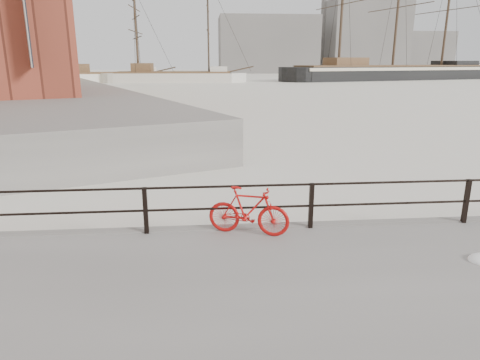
# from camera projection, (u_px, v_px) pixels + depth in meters

# --- Properties ---
(ground) EXTENTS (400.00, 400.00, 0.00)m
(ground) POSITION_uv_depth(u_px,v_px,m) (308.00, 240.00, 9.53)
(ground) COLOR white
(ground) RESTS_ON ground
(promenade) EXTENTS (36.00, 8.00, 0.35)m
(promenade) POSITION_uv_depth(u_px,v_px,m) (381.00, 349.00, 5.64)
(promenade) COLOR gray
(promenade) RESTS_ON ground
(guardrail) EXTENTS (28.00, 0.10, 1.00)m
(guardrail) POSITION_uv_depth(u_px,v_px,m) (311.00, 206.00, 9.15)
(guardrail) COLOR black
(guardrail) RESTS_ON promenade
(bicycle) EXTENTS (1.69, 0.79, 1.03)m
(bicycle) POSITION_uv_depth(u_px,v_px,m) (248.00, 211.00, 8.81)
(bicycle) COLOR #B10D0B
(bicycle) RESTS_ON promenade
(snow_mounds) EXTENTS (23.20, 3.84, 0.36)m
(snow_mounds) POSITION_uv_depth(u_px,v_px,m) (469.00, 249.00, 7.87)
(snow_mounds) COLOR white
(snow_mounds) RESTS_ON promenade
(barque_black) EXTENTS (61.95, 34.83, 33.41)m
(barque_black) POSITION_uv_depth(u_px,v_px,m) (391.00, 80.00, 91.02)
(barque_black) COLOR black
(barque_black) RESTS_ON ground
(schooner_mid) EXTENTS (29.40, 13.68, 20.72)m
(schooner_mid) POSITION_uv_depth(u_px,v_px,m) (174.00, 82.00, 80.00)
(schooner_mid) COLOR beige
(schooner_mid) RESTS_ON ground
(schooner_left) EXTENTS (26.93, 17.64, 18.79)m
(schooner_left) POSITION_uv_depth(u_px,v_px,m) (110.00, 82.00, 81.13)
(schooner_left) COLOR white
(schooner_left) RESTS_ON ground
(industrial_west) EXTENTS (32.00, 18.00, 18.00)m
(industrial_west) POSITION_uv_depth(u_px,v_px,m) (267.00, 45.00, 143.15)
(industrial_west) COLOR gray
(industrial_west) RESTS_ON ground
(industrial_mid) EXTENTS (26.00, 20.00, 24.00)m
(industrial_mid) POSITION_uv_depth(u_px,v_px,m) (364.00, 37.00, 150.11)
(industrial_mid) COLOR gray
(industrial_mid) RESTS_ON ground
(industrial_east) EXTENTS (20.00, 16.00, 14.00)m
(industrial_east) POSITION_uv_depth(u_px,v_px,m) (418.00, 52.00, 158.20)
(industrial_east) COLOR gray
(industrial_east) RESTS_ON ground
(smokestack) EXTENTS (2.80, 2.80, 44.00)m
(smokestack) POSITION_uv_depth(u_px,v_px,m) (325.00, 8.00, 151.12)
(smokestack) COLOR gray
(smokestack) RESTS_ON ground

